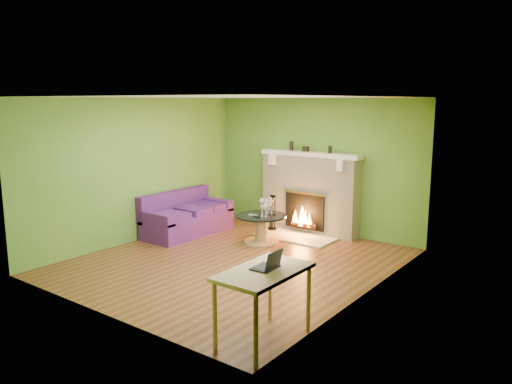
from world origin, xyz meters
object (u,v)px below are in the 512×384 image
Objects in this scene: desk at (264,279)px; coffee_table at (261,227)px; sofa at (186,218)px; cat at (267,205)px.

coffee_table is at bearing 126.51° from desk.
cat reaches higher than sofa.
sofa is 4.68m from desk.
cat is (-2.18, 3.10, -0.01)m from desk.
desk is at bearing -70.00° from cat.
sofa reaches higher than coffee_table.
sofa is 1.73m from cat.
sofa is 1.99× the size of coffee_table.
cat is at bearing 14.22° from sofa.
sofa is at bearing 179.13° from cat.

